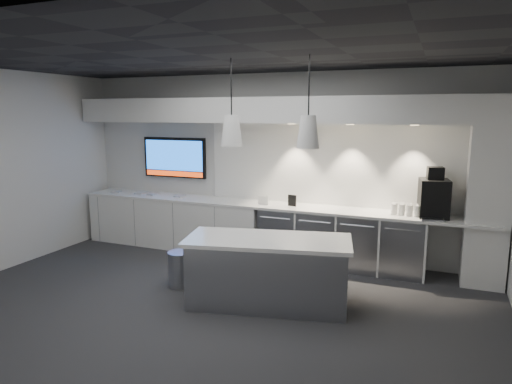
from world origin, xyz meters
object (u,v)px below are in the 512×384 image
at_px(wall_tv, 175,158).
at_px(coffee_machine, 434,196).
at_px(bin, 181,269).
at_px(island, 268,271).

relative_size(wall_tv, coffee_machine, 1.75).
bearing_deg(bin, coffee_machine, 27.89).
relative_size(wall_tv, bin, 2.55).
bearing_deg(coffee_machine, wall_tv, 167.77).
height_order(wall_tv, bin, wall_tv).
distance_m(island, bin, 1.34).
relative_size(wall_tv, island, 0.58).
bearing_deg(island, bin, 162.42).
bearing_deg(wall_tv, coffee_machine, -3.20).
bearing_deg(coffee_machine, bin, -161.13).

